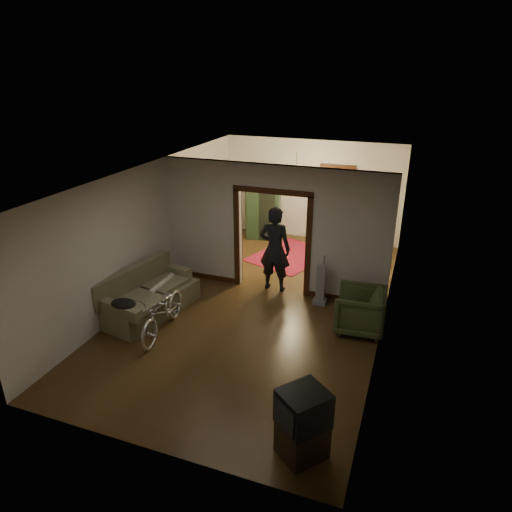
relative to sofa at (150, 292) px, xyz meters
The scene contains 24 objects.
floor 2.32m from the sofa, 30.06° to the left, with size 5.00×8.50×0.01m, color #332210.
ceiling 3.25m from the sofa, 30.06° to the left, with size 5.00×8.50×0.01m, color white.
wall_back 5.81m from the sofa, 69.97° to the left, with size 5.00×0.02×2.80m, color beige.
wall_left 1.56m from the sofa, 115.26° to the left, with size 0.02×8.50×2.80m, color beige.
wall_right 4.70m from the sofa, 14.29° to the left, with size 0.02×8.50×2.80m, color beige.
partition_wall 2.88m from the sofa, 43.85° to the left, with size 5.00×0.14×2.80m, color beige.
door_casing 2.79m from the sofa, 43.85° to the left, with size 1.74×0.20×2.32m, color #33190B.
far_window 6.07m from the sofa, 63.52° to the left, with size 0.98×0.06×1.28m, color black.
chandelier 4.54m from the sofa, 61.63° to the left, with size 0.24×0.24×0.24m, color #FFE0A5.
light_switch 3.60m from the sofa, 31.01° to the left, with size 0.08×0.01×0.12m, color silver.
sofa is the anchor object (origin of this frame).
rolled_paper 0.32m from the sofa, 71.57° to the left, with size 0.11×0.11×0.87m, color beige.
jacket 0.93m from the sofa, 86.86° to the right, with size 0.47×0.36×0.14m, color black.
bicycle 0.84m from the sofa, 41.06° to the right, with size 0.59×1.70×0.90m, color silver.
armchair 4.13m from the sofa, 11.14° to the left, with size 0.89×0.91×0.83m, color #404929.
tv_stand 4.56m from the sofa, 33.21° to the right, with size 0.55×0.50×0.50m, color black.
crt_tv 4.57m from the sofa, 33.21° to the right, with size 0.57×0.51×0.49m, color black.
vacuum 3.50m from the sofa, 26.07° to the left, with size 0.27×0.22×0.88m, color gray.
person 2.80m from the sofa, 42.93° to the left, with size 0.70×0.46×1.92m, color black.
oriental_rug 4.27m from the sofa, 64.44° to the left, with size 1.60×2.10×0.02m, color maroon.
locker 4.97m from the sofa, 81.91° to the left, with size 0.92×0.51×1.85m, color #1F3420.
globe 5.16m from the sofa, 81.91° to the left, with size 0.28×0.28×0.28m, color #1E5972.
desk 5.52m from the sofa, 57.61° to the left, with size 1.10×0.62×0.82m, color black.
desk_chair 5.04m from the sofa, 60.42° to the left, with size 0.39×0.39×0.89m, color black.
Camera 1 is at (2.84, -8.03, 4.68)m, focal length 32.00 mm.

